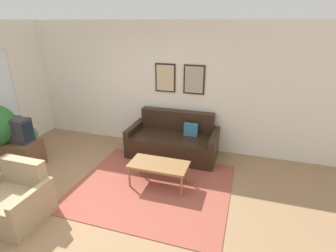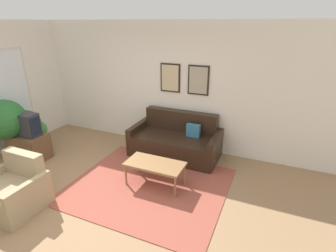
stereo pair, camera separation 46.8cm
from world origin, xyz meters
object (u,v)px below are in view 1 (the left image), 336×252
at_px(coffee_table, 159,166).
at_px(armchair, 14,201).
at_px(couch, 173,141).
at_px(tv, 16,130).

height_order(coffee_table, armchair, armchair).
xyz_separation_m(couch, tv, (-2.71, -1.34, 0.45)).
distance_m(coffee_table, tv, 2.83).
xyz_separation_m(coffee_table, tv, (-2.80, -0.17, 0.37)).
height_order(coffee_table, tv, tv).
bearing_deg(coffee_table, couch, 94.13).
bearing_deg(armchair, couch, 41.03).
relative_size(coffee_table, tv, 1.71).
bearing_deg(tv, armchair, -47.88).
xyz_separation_m(couch, armchair, (-1.60, -2.57, -0.03)).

